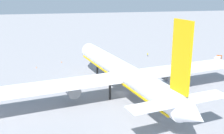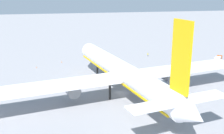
{
  "view_description": "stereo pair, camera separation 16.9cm",
  "coord_description": "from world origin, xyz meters",
  "views": [
    {
      "loc": [
        -79.42,
        19.98,
        32.13
      ],
      "look_at": [
        3.9,
        2.11,
        7.75
      ],
      "focal_mm": 44.05,
      "sensor_mm": 36.0,
      "label": 1
    },
    {
      "loc": [
        -79.46,
        19.82,
        32.13
      ],
      "look_at": [
        3.9,
        2.11,
        7.75
      ],
      "focal_mm": 44.05,
      "sensor_mm": 36.0,
      "label": 2
    }
  ],
  "objects": [
    {
      "name": "ground_plane",
      "position": [
        0.0,
        0.0,
        0.0
      ],
      "size": [
        600.0,
        600.0,
        0.0
      ],
      "primitive_type": "plane",
      "color": "gray"
    },
    {
      "name": "airliner",
      "position": [
        -1.42,
        -0.25,
        7.35
      ],
      "size": [
        73.02,
        82.15,
        26.17
      ],
      "color": "white",
      "rests_on": "ground"
    },
    {
      "name": "service_truck_1",
      "position": [
        28.29,
        -52.23,
        1.5
      ],
      "size": [
        6.3,
        6.14,
        2.65
      ],
      "color": "#BF4C14",
      "rests_on": "ground"
    },
    {
      "name": "ground_worker_0",
      "position": [
        19.8,
        -40.12,
        0.88
      ],
      "size": [
        0.55,
        0.55,
        1.73
      ],
      "color": "#3F3F47",
      "rests_on": "ground"
    },
    {
      "name": "ground_worker_3",
      "position": [
        45.32,
        -24.73,
        0.9
      ],
      "size": [
        0.54,
        0.54,
        1.77
      ],
      "color": "#3F3F47",
      "rests_on": "ground"
    },
    {
      "name": "ground_worker_4",
      "position": [
        44.01,
        -39.39,
        0.81
      ],
      "size": [
        0.56,
        0.56,
        1.61
      ],
      "color": "black",
      "rests_on": "ground"
    },
    {
      "name": "traffic_cone_1",
      "position": [
        35.67,
        27.87,
        0.28
      ],
      "size": [
        0.36,
        0.36,
        0.55
      ],
      "primitive_type": "cone",
      "color": "orange",
      "rests_on": "ground"
    },
    {
      "name": "traffic_cone_2",
      "position": [
        42.43,
        17.13,
        0.28
      ],
      "size": [
        0.36,
        0.36,
        0.55
      ],
      "primitive_type": "cone",
      "color": "orange",
      "rests_on": "ground"
    }
  ]
}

